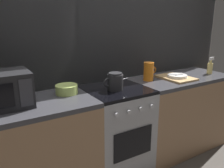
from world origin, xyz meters
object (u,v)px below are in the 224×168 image
at_px(kettle, 115,82).
at_px(mixing_bowl, 67,89).
at_px(pitcher, 149,71).
at_px(stove_unit, 116,131).
at_px(spray_bottle, 210,67).
at_px(dish_pile, 176,77).

xyz_separation_m(kettle, mixing_bowl, (-0.44, 0.13, -0.04)).
height_order(kettle, pitcher, pitcher).
bearing_deg(stove_unit, spray_bottle, -3.39).
xyz_separation_m(mixing_bowl, dish_pile, (1.25, -0.13, -0.02)).
xyz_separation_m(dish_pile, spray_bottle, (0.53, -0.04, 0.06)).
height_order(kettle, spray_bottle, spray_bottle).
bearing_deg(spray_bottle, dish_pile, 175.69).
bearing_deg(spray_bottle, kettle, 178.22).
height_order(kettle, dish_pile, kettle).
distance_m(mixing_bowl, pitcher, 0.93).
relative_size(mixing_bowl, spray_bottle, 0.99).
distance_m(dish_pile, spray_bottle, 0.53).
distance_m(stove_unit, pitcher, 0.73).
xyz_separation_m(kettle, pitcher, (0.50, 0.11, 0.02)).
bearing_deg(stove_unit, pitcher, 8.49).
height_order(stove_unit, pitcher, pitcher).
bearing_deg(spray_bottle, mixing_bowl, 174.38).
relative_size(kettle, spray_bottle, 1.40).
bearing_deg(pitcher, kettle, -167.92).
bearing_deg(kettle, pitcher, 12.08).
bearing_deg(stove_unit, kettle, -127.08).
height_order(pitcher, dish_pile, pitcher).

